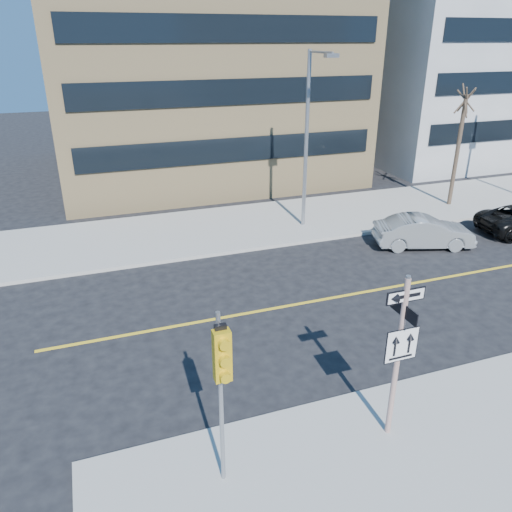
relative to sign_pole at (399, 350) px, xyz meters
name	(u,v)px	position (x,y,z in m)	size (l,w,h in m)	color
ground	(336,374)	(0.00, 2.51, -2.44)	(120.00, 120.00, 0.00)	black
far_sidewalk	(510,193)	(18.00, 14.51, -2.36)	(66.00, 6.00, 0.15)	#A6A39C
sign_pole	(399,350)	(0.00, 0.00, 0.00)	(0.92, 0.92, 4.06)	beige
traffic_signal	(222,369)	(-4.00, -0.15, 0.59)	(0.32, 0.45, 4.00)	gray
parked_car_b	(424,232)	(7.99, 9.46, -1.73)	(4.28, 1.49, 1.41)	gray
streetlight_a	(309,130)	(4.00, 13.27, 2.32)	(0.55, 2.25, 8.00)	gray
street_tree_west	(465,103)	(13.00, 13.81, 3.09)	(1.80, 1.80, 6.35)	#35281F
building_brick	(190,30)	(2.00, 27.51, 6.56)	(18.00, 18.00, 18.00)	tan
building_grey_mid	(470,52)	(24.00, 26.51, 5.06)	(20.00, 16.00, 15.00)	#9A9D9F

